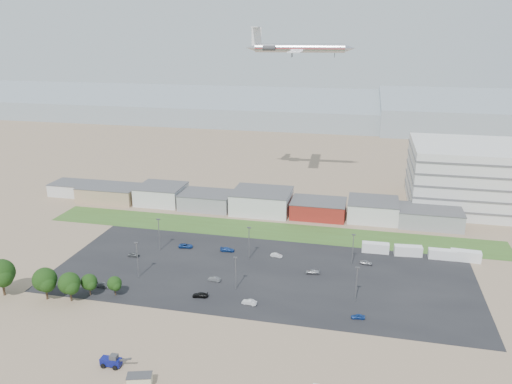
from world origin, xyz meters
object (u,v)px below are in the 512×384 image
(portable_shed, at_px, (140,380))
(parked_car_9, at_px, (186,246))
(tree_far_left, at_px, (1,276))
(parked_car_10, at_px, (104,285))
(telehandler, at_px, (111,360))
(parked_car_6, at_px, (227,249))
(parked_car_2, at_px, (358,316))
(parked_car_5, at_px, (133,255))
(airliner, at_px, (300,48))
(parked_car_3, at_px, (200,295))
(parked_car_13, at_px, (249,302))
(parked_car_12, at_px, (313,272))
(box_trailer_a, at_px, (375,248))
(parked_car_8, at_px, (366,263))
(parked_car_4, at_px, (214,279))
(parked_car_11, at_px, (276,255))

(portable_shed, bearing_deg, parked_car_9, 85.88)
(tree_far_left, height_order, parked_car_10, tree_far_left)
(telehandler, relative_size, parked_car_9, 1.53)
(parked_car_6, bearing_deg, parked_car_2, -130.99)
(parked_car_5, bearing_deg, telehandler, 19.88)
(airliner, distance_m, parked_car_9, 98.22)
(parked_car_3, xyz_separation_m, parked_car_5, (-28.29, 19.08, 0.01))
(parked_car_9, bearing_deg, parked_car_13, -143.76)
(parked_car_2, xyz_separation_m, parked_car_9, (-55.59, 30.32, 0.06))
(airliner, relative_size, parked_car_5, 12.63)
(parked_car_6, relative_size, parked_car_12, 1.08)
(parked_car_9, xyz_separation_m, parked_car_13, (28.26, -29.71, 0.01))
(airliner, relative_size, parked_car_3, 10.98)
(airliner, xyz_separation_m, parked_car_2, (30.58, -104.40, -59.51))
(box_trailer_a, height_order, parked_car_2, box_trailer_a)
(airliner, xyz_separation_m, parked_car_8, (32.02, -73.72, -59.45))
(parked_car_4, distance_m, parked_car_11, 23.80)
(parked_car_3, xyz_separation_m, parked_car_6, (-0.87, 29.16, 0.05))
(telehandler, distance_m, tree_far_left, 47.09)
(parked_car_13, bearing_deg, tree_far_left, -74.47)
(tree_far_left, xyz_separation_m, parked_car_5, (22.60, 29.59, -5.14))
(portable_shed, distance_m, parked_car_10, 43.99)
(tree_far_left, height_order, parked_car_8, tree_far_left)
(box_trailer_a, distance_m, parked_car_12, 26.03)
(parked_car_3, distance_m, parked_car_5, 34.12)
(parked_car_4, bearing_deg, parked_car_9, -134.14)
(parked_car_2, distance_m, parked_car_13, 27.34)
(airliner, relative_size, parked_car_8, 12.23)
(tree_far_left, bearing_deg, parked_car_9, 47.56)
(parked_car_4, xyz_separation_m, parked_car_5, (-29.28, 9.75, 0.02))
(parked_car_8, distance_m, parked_car_11, 27.14)
(parked_car_8, height_order, parked_car_11, parked_car_8)
(parked_car_8, xyz_separation_m, parked_car_9, (-57.03, -0.36, -0.00))
(box_trailer_a, distance_m, parked_car_9, 60.56)
(portable_shed, height_order, tree_far_left, tree_far_left)
(airliner, bearing_deg, telehandler, -100.99)
(parked_car_2, bearing_deg, parked_car_3, -98.13)
(airliner, xyz_separation_m, parked_car_11, (4.89, -74.57, -59.49))
(box_trailer_a, height_order, parked_car_9, box_trailer_a)
(parked_car_6, distance_m, parked_car_11, 16.00)
(box_trailer_a, distance_m, parked_car_4, 52.99)
(parked_car_4, height_order, parked_car_10, parked_car_10)
(parked_car_5, xyz_separation_m, parked_car_6, (27.42, 10.08, 0.04))
(parked_car_3, bearing_deg, box_trailer_a, 123.28)
(portable_shed, bearing_deg, parked_car_4, 71.51)
(airliner, relative_size, parked_car_10, 10.47)
(parked_car_3, bearing_deg, parked_car_10, -96.12)
(tree_far_left, relative_size, parked_car_11, 3.18)
(box_trailer_a, distance_m, parked_car_11, 31.61)
(portable_shed, xyz_separation_m, parked_car_12, (27.68, 55.22, -0.63))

